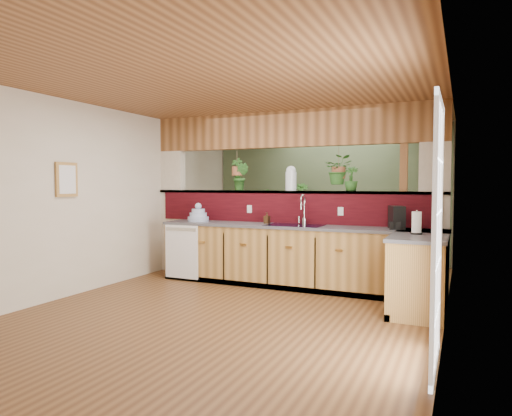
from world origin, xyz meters
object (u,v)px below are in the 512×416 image
at_px(faucet, 303,208).
at_px(paper_towel, 417,223).
at_px(dish_stack, 198,216).
at_px(soap_dispenser, 267,218).
at_px(shelving_console, 282,234).
at_px(coffee_maker, 397,218).
at_px(glass_jar, 291,178).

distance_m(faucet, paper_towel, 1.77).
distance_m(dish_stack, soap_dispenser, 1.16).
height_order(faucet, soap_dispenser, faucet).
xyz_separation_m(dish_stack, shelving_console, (0.56, 2.25, -0.49)).
height_order(faucet, shelving_console, faucet).
xyz_separation_m(coffee_maker, glass_jar, (-1.60, 0.34, 0.54)).
distance_m(paper_towel, shelving_console, 3.97).
relative_size(glass_jar, shelving_console, 0.24).
distance_m(coffee_maker, shelving_console, 3.39).
xyz_separation_m(faucet, dish_stack, (-1.70, -0.14, -0.15)).
bearing_deg(glass_jar, faucet, -38.70).
bearing_deg(faucet, paper_towel, -22.50).
relative_size(coffee_maker, shelving_console, 0.20).
relative_size(coffee_maker, glass_jar, 0.81).
height_order(faucet, dish_stack, faucet).
distance_m(glass_jar, shelving_console, 2.35).
height_order(faucet, glass_jar, glass_jar).
distance_m(faucet, shelving_console, 2.49).
xyz_separation_m(paper_towel, glass_jar, (-1.90, 0.89, 0.55)).
distance_m(dish_stack, paper_towel, 3.38).
bearing_deg(faucet, dish_stack, -175.38).
bearing_deg(shelving_console, coffee_maker, -36.72).
bearing_deg(coffee_maker, soap_dispenser, 155.38).
bearing_deg(shelving_console, paper_towel, -39.76).
xyz_separation_m(coffee_maker, paper_towel, (0.30, -0.55, -0.01)).
relative_size(soap_dispenser, glass_jar, 0.45).
relative_size(paper_towel, glass_jar, 0.76).
bearing_deg(coffee_maker, shelving_console, 114.81).
height_order(soap_dispenser, paper_towel, paper_towel).
xyz_separation_m(soap_dispenser, coffee_maker, (1.88, -0.05, 0.06)).
relative_size(faucet, soap_dispenser, 2.61).
bearing_deg(glass_jar, shelving_console, 114.72).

